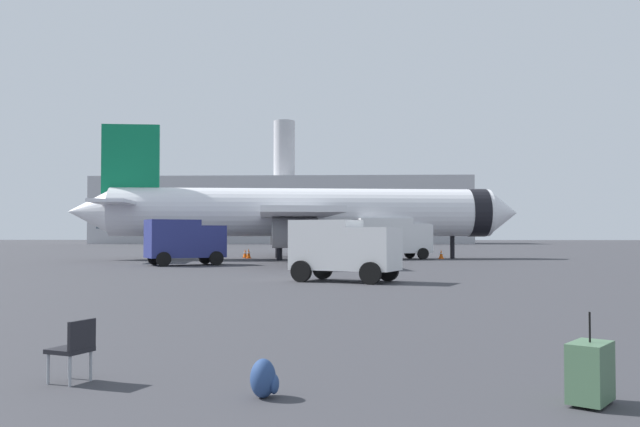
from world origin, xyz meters
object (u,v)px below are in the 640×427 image
object	(u,v)px
airplane_at_gate	(301,213)
safety_cone_mid	(249,253)
traveller_backpack	(264,379)
safety_cone_far	(245,253)
service_truck	(184,240)
gate_chair	(74,346)
rolling_suitcase	(590,372)
fuel_truck	(391,237)
safety_cone_near	(441,254)
cargo_van	(344,247)

from	to	relation	value
airplane_at_gate	safety_cone_mid	xyz separation A→B (m)	(-4.32, 1.03, -3.25)
traveller_backpack	safety_cone_far	bearing A→B (deg)	99.07
service_truck	safety_cone_far	distance (m)	13.30
safety_cone_mid	gate_chair	size ratio (longest dim) A/B	0.95
safety_cone_mid	rolling_suitcase	bearing A→B (deg)	-76.57
gate_chair	traveller_backpack	bearing A→B (deg)	-14.50
fuel_truck	safety_cone_far	distance (m)	12.32
airplane_at_gate	safety_cone_near	distance (m)	11.69
safety_cone_near	gate_chair	world-z (taller)	gate_chair
cargo_van	rolling_suitcase	size ratio (longest dim) A/B	4.39
safety_cone_near	traveller_backpack	size ratio (longest dim) A/B	1.55
fuel_truck	safety_cone_near	size ratio (longest dim) A/B	8.66
service_truck	fuel_truck	bearing A→B (deg)	36.85
airplane_at_gate	traveller_backpack	world-z (taller)	airplane_at_gate
safety_cone_mid	gate_chair	world-z (taller)	gate_chair
airplane_at_gate	rolling_suitcase	world-z (taller)	airplane_at_gate
fuel_truck	safety_cone_mid	xyz separation A→B (m)	(-11.38, 1.17, -1.37)
safety_cone_mid	rolling_suitcase	world-z (taller)	rolling_suitcase
cargo_van	service_truck	bearing A→B (deg)	126.27
cargo_van	gate_chair	distance (m)	19.44
cargo_van	gate_chair	bearing A→B (deg)	-100.58
cargo_van	fuel_truck	bearing A→B (deg)	81.65
safety_cone_near	safety_cone_mid	xyz separation A→B (m)	(-15.49, -0.05, 0.03)
gate_chair	fuel_truck	bearing A→B (deg)	80.67
safety_cone_near	safety_cone_mid	size ratio (longest dim) A/B	0.92
safety_cone_mid	safety_cone_far	world-z (taller)	safety_cone_mid
airplane_at_gate	safety_cone_mid	bearing A→B (deg)	166.63
airplane_at_gate	service_truck	xyz separation A→B (m)	(-6.73, -10.49, -2.05)
safety_cone_far	airplane_at_gate	bearing A→B (deg)	-28.33
safety_cone_mid	traveller_backpack	world-z (taller)	safety_cone_mid
gate_chair	safety_cone_near	bearing A→B (deg)	75.86
safety_cone_far	rolling_suitcase	world-z (taller)	rolling_suitcase
fuel_truck	safety_cone_mid	distance (m)	11.53
service_truck	fuel_truck	xyz separation A→B (m)	(13.79, 10.34, 0.16)
safety_cone_far	rolling_suitcase	bearing A→B (deg)	-76.39
rolling_suitcase	traveller_backpack	world-z (taller)	rolling_suitcase
airplane_at_gate	traveller_backpack	bearing A→B (deg)	-86.60
airplane_at_gate	service_truck	bearing A→B (deg)	-122.69
cargo_van	traveller_backpack	size ratio (longest dim) A/B	10.07
safety_cone_mid	safety_cone_near	bearing A→B (deg)	0.19
safety_cone_near	fuel_truck	bearing A→B (deg)	-163.37
traveller_backpack	gate_chair	size ratio (longest dim) A/B	0.56
airplane_at_gate	service_truck	world-z (taller)	airplane_at_gate
airplane_at_gate	safety_cone_near	bearing A→B (deg)	5.51
safety_cone_far	traveller_backpack	xyz separation A→B (m)	(7.48, -46.82, -0.12)
airplane_at_gate	safety_cone_far	distance (m)	6.43
fuel_truck	gate_chair	size ratio (longest dim) A/B	7.50
safety_cone_mid	gate_chair	xyz separation A→B (m)	(4.26, -44.54, 0.10)
rolling_suitcase	fuel_truck	bearing A→B (deg)	89.31
traveller_backpack	gate_chair	world-z (taller)	gate_chair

